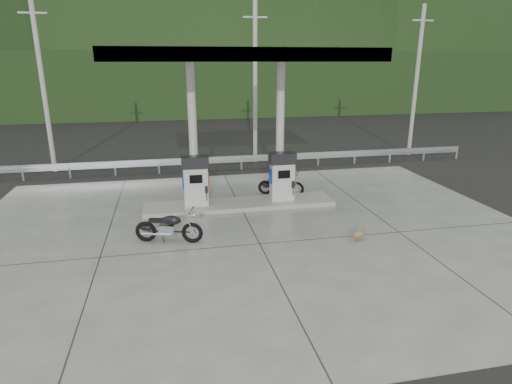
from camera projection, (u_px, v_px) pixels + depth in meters
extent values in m
plane|color=black|center=(253.00, 232.00, 13.56)|extent=(160.00, 160.00, 0.00)
cube|color=slate|center=(253.00, 231.00, 13.56)|extent=(18.00, 14.00, 0.02)
cube|color=gray|center=(240.00, 204.00, 15.88)|extent=(7.00, 1.40, 0.15)
cylinder|color=silver|center=(193.00, 135.00, 15.18)|extent=(0.30, 0.30, 5.00)
cylinder|color=silver|center=(280.00, 132.00, 15.79)|extent=(0.30, 0.30, 5.00)
cube|color=silver|center=(238.00, 55.00, 14.31)|extent=(8.50, 5.00, 0.40)
cube|color=black|center=(214.00, 156.00, 24.32)|extent=(60.00, 7.00, 0.01)
cylinder|color=#9C9C97|center=(43.00, 87.00, 19.73)|extent=(0.22, 0.22, 8.00)
cylinder|color=#9C9C97|center=(255.00, 85.00, 21.65)|extent=(0.22, 0.22, 8.00)
cylinder|color=#9C9C97|center=(416.00, 83.00, 23.38)|extent=(0.22, 0.22, 8.00)
cube|color=black|center=(192.00, 84.00, 40.74)|extent=(80.00, 6.00, 6.00)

